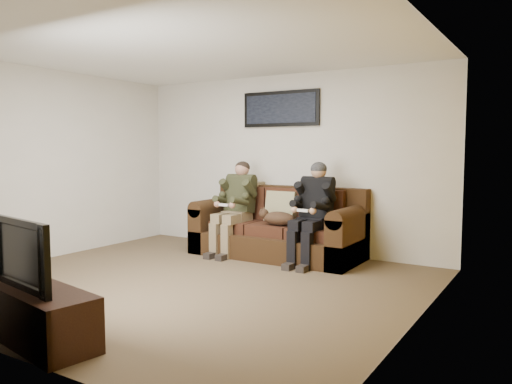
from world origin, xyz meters
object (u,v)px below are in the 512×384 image
Objects in this scene: person_left at (236,201)px; framed_poster at (281,109)px; person_right at (313,206)px; cat at (278,218)px; sofa at (279,230)px; television at (31,252)px; tv_stand at (34,313)px.

person_left is 1.06× the size of framed_poster.
cat is at bearing -171.30° from person_right.
framed_poster is at bearing 144.46° from person_right.
sofa is 0.75m from person_right.
cat is 3.52m from television.
person_right is 1.07× the size of framed_poster.
person_left is at bearing 107.82° from television.
person_left is 0.76m from cat.
person_right reaches higher than sofa.
cat is (0.73, -0.07, -0.18)m from person_left.
tv_stand is (0.08, -4.17, -1.89)m from framed_poster.
television reaches higher than tv_stand.
person_right is at bearing 0.02° from person_left.
person_right is 2.03× the size of cat.
framed_poster reaches higher than person_left.
tv_stand is at bearing -88.91° from framed_poster.
person_right is (1.22, 0.00, 0.00)m from person_left.
framed_poster is (-0.20, 0.38, 1.73)m from sofa.
framed_poster reaches higher than person_right.
person_left reaches higher than tv_stand.
framed_poster is (0.41, 0.58, 1.34)m from person_left.
person_right is 1.67m from framed_poster.
sofa reaches higher than cat.
person_left is at bearing -161.96° from sofa.
person_left is 3.62m from television.
person_right is 3.66m from television.
framed_poster reaches higher than cat.
sofa is at bearing -62.32° from framed_poster.
framed_poster is 1.32× the size of television.
television reaches higher than sofa.
person_right is (0.61, -0.20, 0.39)m from sofa.
person_left reaches higher than cat.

